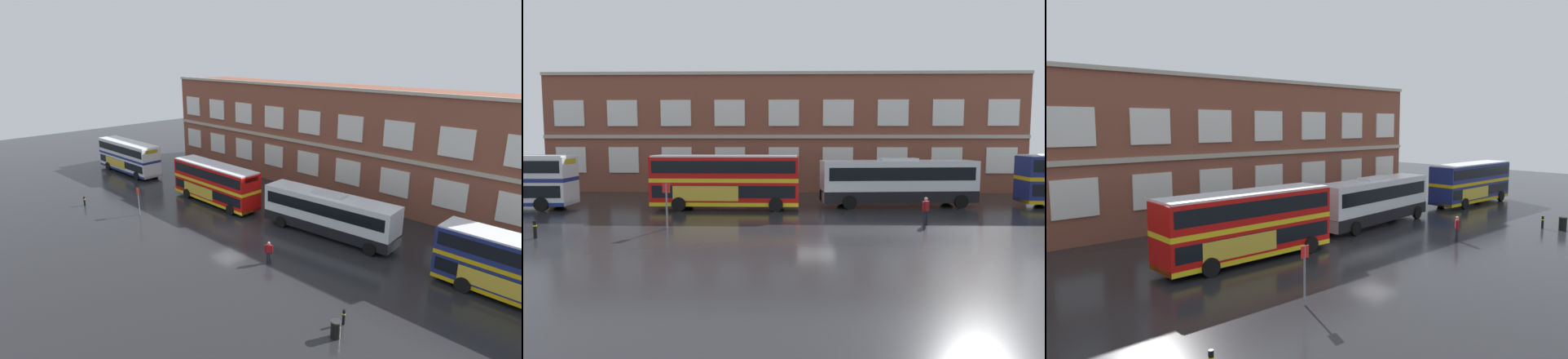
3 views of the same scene
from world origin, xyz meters
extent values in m
plane|color=black|center=(0.00, 2.00, 0.00)|extent=(120.00, 120.00, 0.00)
cube|color=brown|center=(-2.53, 18.00, 5.72)|extent=(47.45, 8.00, 11.45)
cube|color=#B2A893|center=(-2.53, 13.92, 5.50)|extent=(47.45, 0.16, 0.36)
cube|color=#B2A893|center=(-2.53, 13.95, 11.60)|extent=(47.45, 0.28, 0.30)
cube|color=silver|center=(-13.07, 13.94, 3.21)|extent=(2.95, 0.12, 2.52)
cube|color=silver|center=(-7.80, 13.94, 3.21)|extent=(2.95, 0.12, 2.52)
cube|color=silver|center=(-2.53, 13.94, 3.21)|extent=(2.95, 0.12, 2.52)
cube|color=silver|center=(2.75, 13.94, 3.21)|extent=(2.95, 0.12, 2.52)
cube|color=silver|center=(8.02, 13.94, 3.21)|extent=(2.95, 0.12, 2.52)
cube|color=silver|center=(13.29, 13.94, 3.21)|extent=(2.95, 0.12, 2.52)
cube|color=silver|center=(18.56, 13.94, 3.21)|extent=(2.95, 0.12, 2.52)
cube|color=silver|center=(-13.07, 13.94, 7.79)|extent=(2.95, 0.12, 2.52)
cube|color=silver|center=(-7.80, 13.94, 7.79)|extent=(2.95, 0.12, 2.52)
cube|color=silver|center=(-2.53, 13.94, 7.79)|extent=(2.95, 0.12, 2.52)
cube|color=silver|center=(2.75, 13.94, 7.79)|extent=(2.95, 0.12, 2.52)
cube|color=silver|center=(8.02, 13.94, 7.79)|extent=(2.95, 0.12, 2.52)
cube|color=silver|center=(13.29, 13.94, 7.79)|extent=(2.95, 0.12, 2.52)
cube|color=silver|center=(18.56, 13.94, 7.79)|extent=(2.95, 0.12, 2.52)
cube|color=red|center=(-6.67, 4.02, 1.23)|extent=(11.01, 2.61, 1.75)
cube|color=black|center=(-6.67, 4.02, 1.44)|extent=(10.57, 2.65, 0.90)
cube|color=yellow|center=(-6.67, 4.02, 2.25)|extent=(11.01, 2.61, 0.30)
cube|color=red|center=(-6.67, 4.02, 3.17)|extent=(11.01, 2.61, 1.55)
cube|color=black|center=(-6.67, 4.02, 3.25)|extent=(10.57, 2.65, 0.90)
cube|color=yellow|center=(-6.67, 4.02, 0.49)|extent=(11.01, 2.63, 0.28)
cube|color=silver|center=(-6.67, 4.02, 4.01)|extent=(10.79, 2.51, 0.12)
cube|color=gold|center=(-8.00, 2.73, 1.31)|extent=(4.84, 0.06, 1.10)
cube|color=yellow|center=(-1.20, 3.98, 3.60)|extent=(0.07, 1.66, 0.40)
cylinder|color=black|center=(-2.83, 2.72, 0.52)|extent=(1.04, 0.33, 1.04)
cylinder|color=black|center=(-2.81, 5.27, 0.52)|extent=(1.04, 0.33, 1.04)
cylinder|color=black|center=(-9.98, 2.76, 0.52)|extent=(1.04, 0.33, 1.04)
cylinder|color=black|center=(-9.96, 5.31, 0.52)|extent=(1.04, 0.33, 1.04)
cube|color=navy|center=(21.78, 5.53, 1.23)|extent=(11.02, 2.66, 1.75)
cube|color=black|center=(21.78, 5.53, 1.44)|extent=(10.59, 2.70, 0.90)
cube|color=gold|center=(21.78, 5.53, 2.25)|extent=(11.02, 2.66, 0.30)
cube|color=navy|center=(21.78, 5.53, 3.17)|extent=(11.02, 2.66, 1.55)
cube|color=black|center=(21.78, 5.53, 3.25)|extent=(10.59, 2.70, 0.90)
cube|color=gold|center=(21.78, 5.53, 0.49)|extent=(11.03, 2.68, 0.28)
cube|color=silver|center=(21.78, 5.53, 4.01)|extent=(10.80, 2.56, 0.12)
cube|color=gold|center=(20.45, 4.25, 1.31)|extent=(4.84, 0.08, 1.10)
cube|color=yellow|center=(27.25, 5.47, 3.60)|extent=(0.08, 1.66, 0.40)
cylinder|color=black|center=(25.62, 4.21, 0.52)|extent=(1.04, 0.33, 1.04)
cylinder|color=black|center=(25.64, 6.76, 0.52)|extent=(1.04, 0.33, 1.04)
cylinder|color=black|center=(18.47, 4.29, 0.52)|extent=(1.04, 0.33, 1.04)
cylinder|color=black|center=(18.49, 6.83, 0.52)|extent=(1.04, 0.33, 1.04)
cube|color=silver|center=(6.65, 5.54, 2.00)|extent=(12.17, 3.53, 3.20)
cube|color=black|center=(6.65, 5.54, 2.64)|extent=(11.45, 3.51, 1.00)
cube|color=black|center=(6.65, 5.54, 0.85)|extent=(12.17, 3.55, 0.90)
cube|color=silver|center=(6.65, 5.54, 3.70)|extent=(2.97, 1.51, 0.20)
cylinder|color=black|center=(11.30, 4.64, 0.52)|extent=(1.06, 0.40, 1.04)
cylinder|color=black|center=(11.09, 7.18, 0.52)|extent=(1.06, 0.40, 1.04)
cylinder|color=black|center=(2.69, 3.93, 0.52)|extent=(1.06, 0.40, 1.04)
cylinder|color=black|center=(2.48, 6.47, 0.52)|extent=(1.06, 0.40, 1.04)
cylinder|color=black|center=(6.62, -1.84, 0.42)|extent=(0.23, 0.23, 0.85)
cylinder|color=black|center=(6.78, -1.72, 0.42)|extent=(0.23, 0.23, 0.85)
cube|color=maroon|center=(6.70, -1.78, 1.15)|extent=(0.46, 0.44, 0.60)
cylinder|color=maroon|center=(6.50, -1.94, 1.12)|extent=(0.15, 0.15, 0.57)
cylinder|color=maroon|center=(6.90, -1.61, 1.12)|extent=(0.15, 0.15, 0.57)
sphere|color=tan|center=(6.70, -1.78, 1.59)|extent=(0.22, 0.22, 0.22)
cylinder|color=slate|center=(-9.02, -3.51, 1.35)|extent=(0.10, 0.10, 2.70)
cube|color=red|center=(-9.02, -3.53, 2.42)|extent=(0.44, 0.04, 0.56)
cylinder|color=black|center=(15.44, -5.49, 0.47)|extent=(0.56, 0.56, 0.95)
cylinder|color=black|center=(15.44, -5.49, 0.99)|extent=(0.60, 0.60, 0.08)
cylinder|color=yellow|center=(-15.38, -6.14, 0.68)|extent=(0.19, 0.19, 0.08)
cylinder|color=black|center=(15.06, -4.18, 0.47)|extent=(0.18, 0.18, 0.95)
cylinder|color=yellow|center=(15.06, -4.18, 0.68)|extent=(0.19, 0.19, 0.08)
camera|label=1|loc=(27.11, -22.81, 15.02)|focal=29.89mm
camera|label=2|loc=(-1.46, -28.93, 5.34)|focal=30.20mm
camera|label=3|loc=(-22.96, -18.80, 7.98)|focal=33.43mm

